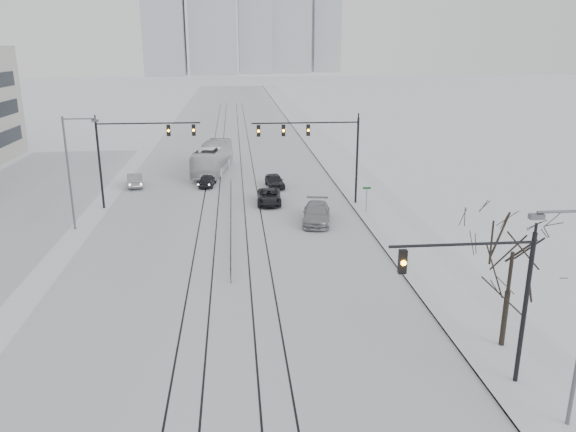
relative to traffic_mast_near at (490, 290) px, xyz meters
The scene contains 19 objects.
road 55.26m from the traffic_mast_near, 101.30° to the left, with size 22.00×260.00×0.02m, color silver.
sidewalk_east 54.26m from the traffic_mast_near, 87.13° to the left, with size 5.00×260.00×0.16m, color white.
curb 54.19m from the traffic_mast_near, 89.72° to the left, with size 0.10×260.00×0.12m, color gray.
parking_strip 42.54m from the traffic_mast_near, 136.71° to the left, with size 14.00×60.00×0.03m, color silver.
tram_rails 35.96m from the traffic_mast_near, 107.60° to the left, with size 5.30×180.00×0.01m.
skyline 268.96m from the traffic_mast_near, 91.23° to the left, with size 96.00×48.00×72.00m.
traffic_mast_near is the anchor object (origin of this frame).
traffic_mast_ne 29.14m from the traffic_mast_near, 95.19° to the left, with size 9.60×0.37×8.00m.
traffic_mast_nw 35.69m from the traffic_mast_near, 122.77° to the left, with size 9.10×0.37×8.00m.
street_light_west 33.24m from the traffic_mast_near, 133.76° to the left, with size 2.73×0.25×9.00m.
bare_tree 3.85m from the traffic_mast_near, 51.24° to the left, with size 4.40×4.40×6.10m.
median_fence 26.62m from the traffic_mast_near, 114.20° to the left, with size 0.06×24.00×1.00m.
street_sign 26.19m from the traffic_mast_near, 87.77° to the left, with size 0.70×0.06×2.40m.
sedan_sb_inner 39.72m from the traffic_mast_near, 109.60° to the left, with size 1.52×3.77×1.28m, color black.
sedan_sb_outer 43.41m from the traffic_mast_near, 118.74° to the left, with size 1.49×4.28×1.41m, color gray.
sedan_nb_front 31.10m from the traffic_mast_near, 103.59° to the left, with size 2.18×4.72×1.31m, color black.
sedan_nb_right 24.37m from the traffic_mast_near, 98.86° to the left, with size 2.21×5.42×1.57m, color gray.
sedan_nb_far 36.89m from the traffic_mast_near, 99.84° to the left, with size 1.61×4.01×1.37m, color black.
box_truck 45.74m from the traffic_mast_near, 106.35° to the left, with size 2.76×11.78×3.28m, color silver.
Camera 1 is at (0.45, -14.28, 14.26)m, focal length 35.00 mm.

